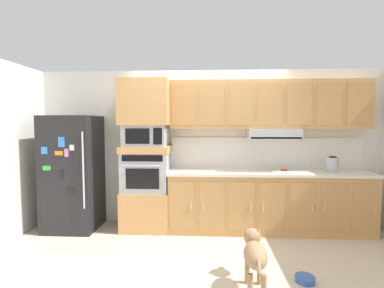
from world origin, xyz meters
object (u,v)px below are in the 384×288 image
screwdriver (284,170)px  dog_food_bowl (305,279)px  microwave (146,135)px  dog (255,253)px  electric_kettle (333,165)px  refrigerator (73,173)px  built_in_oven (147,171)px

screwdriver → dog_food_bowl: (-0.16, -1.49, -0.90)m
microwave → dog: size_ratio=0.84×
microwave → electric_kettle: (2.80, -0.05, -0.43)m
electric_kettle → dog_food_bowl: bearing=-121.0°
refrigerator → electric_kettle: size_ratio=7.33×
microwave → dog: 2.39m
refrigerator → microwave: refrigerator is taller
microwave → electric_kettle: size_ratio=2.68×
dog → screwdriver: bearing=-20.9°
refrigerator → dog_food_bowl: size_ratio=8.80×
built_in_oven → electric_kettle: bearing=-1.0°
refrigerator → built_in_oven: bearing=3.4°
screwdriver → dog: bearing=-113.4°
dog → electric_kettle: bearing=-39.5°
refrigerator → dog: (2.56, -1.51, -0.51)m
electric_kettle → screwdriver: bearing=171.3°
microwave → electric_kettle: bearing=-1.0°
microwave → electric_kettle: 2.83m
microwave → electric_kettle: microwave is taller
refrigerator → dog_food_bowl: refrigerator is taller
dog → dog_food_bowl: bearing=-72.5°
dog_food_bowl → screwdriver: bearing=83.8°
refrigerator → screwdriver: refrigerator is taller
microwave → dog: bearing=-48.1°
built_in_oven → screwdriver: built_in_oven is taller
refrigerator → microwave: size_ratio=2.73×
screwdriver → electric_kettle: bearing=-8.7°
built_in_oven → dog_food_bowl: bearing=-36.1°
refrigerator → screwdriver: (3.27, 0.12, 0.05)m
electric_kettle → dog: electric_kettle is taller
dog → dog_food_bowl: size_ratio=3.84×
screwdriver → dog: screwdriver is taller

